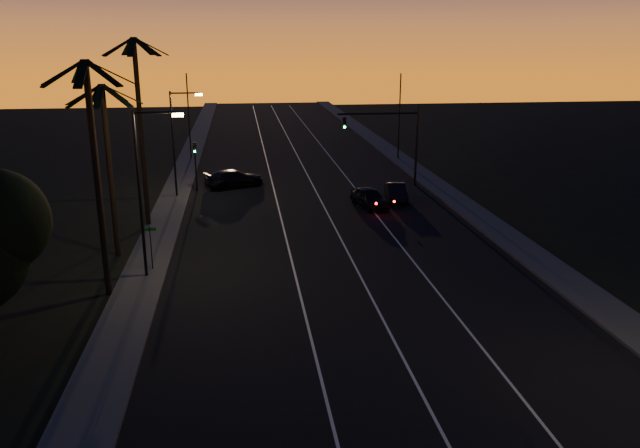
{
  "coord_description": "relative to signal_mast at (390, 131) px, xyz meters",
  "views": [
    {
      "loc": [
        -5.73,
        -12.38,
        12.42
      ],
      "look_at": [
        -1.6,
        19.59,
        2.81
      ],
      "focal_mm": 35.0,
      "sensor_mm": 36.0,
      "label": 1
    }
  ],
  "objects": [
    {
      "name": "streetlight_left_near",
      "position": [
        -17.84,
        -19.99,
        0.54
      ],
      "size": [
        2.55,
        0.26,
        9.0
      ],
      "color": "black",
      "rests_on": "ground"
    },
    {
      "name": "sidewalk_left",
      "position": [
        -18.34,
        -9.99,
        -4.7
      ],
      "size": [
        2.4,
        170.0,
        0.16
      ],
      "primitive_type": "cube",
      "color": "#3D3D3B",
      "rests_on": "ground"
    },
    {
      "name": "lane_stripe_left",
      "position": [
        -10.14,
        -9.99,
        -4.76
      ],
      "size": [
        0.12,
        160.0,
        0.01
      ],
      "primitive_type": "cube",
      "color": "silver",
      "rests_on": "road"
    },
    {
      "name": "lead_car",
      "position": [
        -3.18,
        -6.99,
        -4.03
      ],
      "size": [
        2.82,
        5.09,
        1.48
      ],
      "color": "black",
      "rests_on": "road"
    },
    {
      "name": "palm_far",
      "position": [
        -19.34,
        -9.99,
        2.83
      ],
      "size": [
        4.25,
        4.16,
        12.53
      ],
      "color": "black",
      "rests_on": "ground"
    },
    {
      "name": "far_pole_right",
      "position": [
        3.86,
        12.01,
        -0.28
      ],
      "size": [
        0.14,
        0.14,
        9.0
      ],
      "primitive_type": "cylinder",
      "color": "black",
      "rests_on": "ground"
    },
    {
      "name": "signal_mast",
      "position": [
        0.0,
        0.0,
        0.0
      ],
      "size": [
        7.1,
        0.41,
        7.0
      ],
      "color": "black",
      "rests_on": "ground"
    },
    {
      "name": "far_pole_left",
      "position": [
        -18.14,
        15.01,
        -0.28
      ],
      "size": [
        0.14,
        0.14,
        9.0
      ],
      "primitive_type": "cylinder",
      "color": "black",
      "rests_on": "ground"
    },
    {
      "name": "road",
      "position": [
        -7.14,
        -9.99,
        -4.78
      ],
      "size": [
        20.0,
        170.0,
        0.01
      ],
      "primitive_type": "cube",
      "color": "black",
      "rests_on": "ground"
    },
    {
      "name": "lane_stripe_mid",
      "position": [
        -6.64,
        -9.99,
        -4.76
      ],
      "size": [
        0.12,
        160.0,
        0.01
      ],
      "primitive_type": "cube",
      "color": "silver",
      "rests_on": "road"
    },
    {
      "name": "street_sign",
      "position": [
        -17.94,
        -18.99,
        -3.13
      ],
      "size": [
        0.7,
        0.06,
        2.6
      ],
      "color": "black",
      "rests_on": "ground"
    },
    {
      "name": "right_car",
      "position": [
        -0.7,
        -5.33,
        -4.09
      ],
      "size": [
        1.87,
        4.24,
        1.36
      ],
      "color": "black",
      "rests_on": "road"
    },
    {
      "name": "lane_stripe_right",
      "position": [
        -3.14,
        -9.99,
        -4.76
      ],
      "size": [
        0.12,
        160.0,
        0.01
      ],
      "primitive_type": "cube",
      "color": "silver",
      "rests_on": "road"
    },
    {
      "name": "palm_near",
      "position": [
        -19.74,
        -21.99,
        2.29
      ],
      "size": [
        4.25,
        4.16,
        11.53
      ],
      "color": "black",
      "rests_on": "ground"
    },
    {
      "name": "cross_car",
      "position": [
        -13.49,
        1.09,
        -4.01
      ],
      "size": [
        5.66,
        4.04,
        1.52
      ],
      "color": "black",
      "rests_on": "road"
    },
    {
      "name": "palm_mid",
      "position": [
        -20.34,
        -15.99,
        1.47
      ],
      "size": [
        4.25,
        4.16,
        10.03
      ],
      "color": "black",
      "rests_on": "ground"
    },
    {
      "name": "streetlight_left_far",
      "position": [
        -17.82,
        -1.99,
        0.28
      ],
      "size": [
        2.55,
        0.26,
        8.5
      ],
      "color": "black",
      "rests_on": "ground"
    },
    {
      "name": "signal_post",
      "position": [
        -16.64,
        -0.01,
        -1.89
      ],
      "size": [
        0.28,
        0.37,
        4.2
      ],
      "color": "black",
      "rests_on": "ground"
    },
    {
      "name": "sidewalk_right",
      "position": [
        4.06,
        -9.99,
        -4.7
      ],
      "size": [
        2.4,
        170.0,
        0.16
      ],
      "primitive_type": "cube",
      "color": "#3D3D3B",
      "rests_on": "ground"
    }
  ]
}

